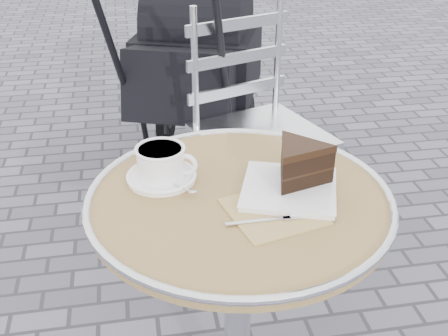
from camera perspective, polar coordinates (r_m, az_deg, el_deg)
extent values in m
cylinder|color=silver|center=(1.53, 1.38, -14.54)|extent=(0.07, 0.07, 0.67)
cylinder|color=tan|center=(1.32, 1.57, -3.47)|extent=(0.70, 0.70, 0.03)
torus|color=silver|center=(1.31, 1.57, -2.92)|extent=(0.72, 0.72, 0.02)
cylinder|color=white|center=(1.38, -6.36, -0.96)|extent=(0.17, 0.17, 0.01)
cylinder|color=white|center=(1.36, -6.45, 0.59)|extent=(0.15, 0.15, 0.07)
torus|color=white|center=(1.34, -3.90, 0.37)|extent=(0.06, 0.03, 0.06)
cylinder|color=beige|center=(1.34, -6.53, 1.83)|extent=(0.10, 0.10, 0.01)
cube|color=tan|center=(1.26, 5.03, -4.40)|extent=(0.23, 0.23, 0.00)
cube|color=white|center=(1.32, 6.62, -2.17)|extent=(0.27, 0.27, 0.01)
cylinder|color=silver|center=(2.04, 2.08, -6.24)|extent=(0.03, 0.03, 0.49)
cylinder|color=silver|center=(2.22, 10.26, -3.43)|extent=(0.03, 0.03, 0.49)
cylinder|color=silver|center=(2.31, -2.67, -1.59)|extent=(0.03, 0.03, 0.49)
cylinder|color=silver|center=(2.47, 4.97, 0.57)|extent=(0.03, 0.03, 0.49)
cube|color=silver|center=(2.13, 3.88, 3.34)|extent=(0.55, 0.55, 0.02)
cube|color=black|center=(2.64, -3.31, 9.10)|extent=(0.67, 0.83, 0.43)
cylinder|color=black|center=(2.60, -9.49, -1.88)|extent=(0.10, 0.20, 0.19)
cylinder|color=black|center=(2.50, 0.39, -2.83)|extent=(0.10, 0.20, 0.19)
cylinder|color=black|center=(3.12, -5.87, 5.02)|extent=(0.14, 0.30, 0.30)
cylinder|color=black|center=(3.04, 2.42, 4.44)|extent=(0.14, 0.30, 0.30)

